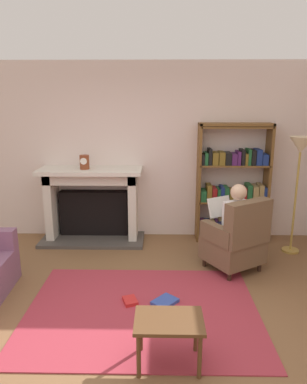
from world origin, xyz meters
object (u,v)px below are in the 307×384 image
at_px(fireplace, 93,202).
at_px(side_table, 169,326).
at_px(mantel_clock, 84,162).
at_px(seated_reader, 231,222).
at_px(armchair_reading, 237,240).
at_px(bookshelf, 233,187).
at_px(floor_lamp, 300,155).

bearing_deg(fireplace, side_table, -68.00).
bearing_deg(mantel_clock, seated_reader, -23.07).
height_order(mantel_clock, side_table, mantel_clock).
xyz_separation_m(fireplace, armchair_reading, (2.01, -1.06, -0.17)).
distance_m(fireplace, bookshelf, 2.17).
distance_m(fireplace, seated_reader, 2.18).
bearing_deg(side_table, fireplace, 112.00).
distance_m(mantel_clock, seated_reader, 2.29).
relative_size(mantel_clock, seated_reader, 0.18).
relative_size(mantel_clock, side_table, 0.37).
relative_size(fireplace, bookshelf, 0.87).
distance_m(armchair_reading, side_table, 1.92).
relative_size(mantel_clock, bookshelf, 0.12).
relative_size(fireplace, side_table, 2.81).
bearing_deg(mantel_clock, floor_lamp, -6.39).
relative_size(armchair_reading, seated_reader, 0.85).
height_order(fireplace, mantel_clock, mantel_clock).
distance_m(fireplace, mantel_clock, 0.66).
distance_m(seated_reader, floor_lamp, 1.36).
distance_m(mantel_clock, armchair_reading, 2.44).
bearing_deg(armchair_reading, fireplace, -59.85).
height_order(fireplace, side_table, fireplace).
bearing_deg(seated_reader, mantel_clock, -55.04).
distance_m(fireplace, floor_lamp, 3.08).
bearing_deg(armchair_reading, mantel_clock, -56.72).
relative_size(armchair_reading, side_table, 1.73).
height_order(mantel_clock, floor_lamp, floor_lamp).
distance_m(seated_reader, side_table, 2.00).
bearing_deg(side_table, armchair_reading, 62.28).
distance_m(fireplace, armchair_reading, 2.28).
height_order(bookshelf, armchair_reading, bookshelf).
bearing_deg(mantel_clock, bookshelf, 3.47).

